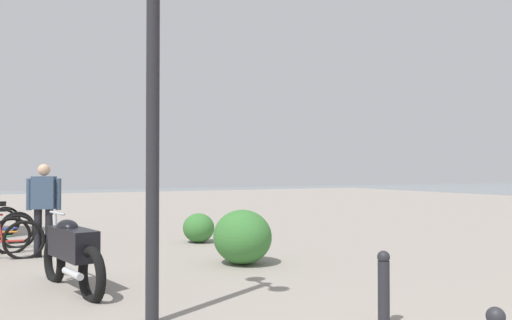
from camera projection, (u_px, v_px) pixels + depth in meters
lamppost at (153, 78)px, 5.42m from camera, size 0.98×0.28×3.83m
motorcycle at (72, 252)px, 6.90m from camera, size 2.15×0.56×1.06m
pedestrian at (44, 203)px, 9.50m from camera, size 0.37×0.59×1.71m
bollard_mid at (384, 287)px, 5.26m from camera, size 0.13×0.13×0.77m
shrub_low at (199, 228)px, 11.37m from camera, size 0.75×0.68×0.64m
shrub_round at (242, 237)px, 8.76m from camera, size 1.08×0.97×0.92m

